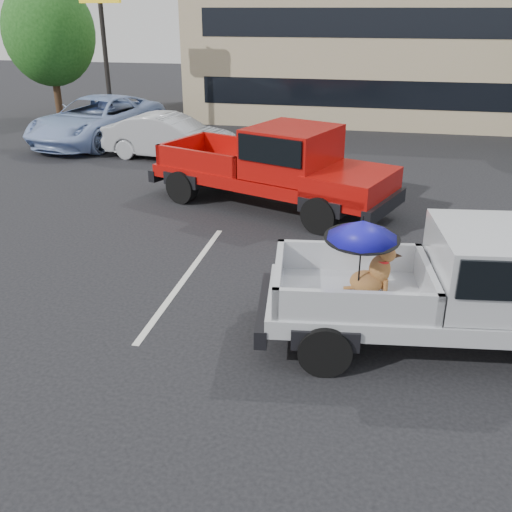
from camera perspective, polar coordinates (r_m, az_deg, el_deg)
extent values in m
plane|color=black|center=(8.83, 7.80, -9.30)|extent=(90.00, 90.00, 0.00)
cube|color=silver|center=(11.07, -7.01, -2.05)|extent=(0.12, 5.00, 0.01)
cube|color=tan|center=(28.53, 15.94, 19.25)|extent=(20.00, 8.00, 6.00)
cube|color=black|center=(24.72, 16.03, 15.17)|extent=(18.00, 0.08, 1.10)
cube|color=black|center=(24.51, 16.78, 21.40)|extent=(18.00, 0.08, 1.10)
cylinder|color=black|center=(23.85, -14.81, 18.66)|extent=(0.18, 0.18, 6.00)
cylinder|color=#332114|center=(28.54, -19.26, 15.23)|extent=(0.32, 0.32, 2.42)
ellipsoid|color=#194914|center=(28.33, -19.98, 20.26)|extent=(3.96, 3.96, 4.55)
cylinder|color=#332114|center=(32.11, 22.71, 15.95)|extent=(0.32, 0.32, 2.86)
ellipsoid|color=#194914|center=(31.93, 23.61, 21.22)|extent=(4.68, 4.68, 5.38)
cylinder|color=black|center=(8.12, 6.88, -9.29)|extent=(0.79, 0.37, 0.76)
cylinder|color=black|center=(9.71, 6.59, -3.39)|extent=(0.79, 0.37, 0.76)
cube|color=silver|center=(9.04, 18.64, -4.69)|extent=(5.58, 2.55, 0.28)
cube|color=black|center=(8.85, 0.90, -5.20)|extent=(0.41, 1.97, 0.28)
cube|color=silver|center=(8.91, 22.63, -0.86)|extent=(1.86, 2.03, 1.05)
cube|color=black|center=(8.83, 22.83, 0.32)|extent=(1.72, 2.11, 0.55)
cube|color=black|center=(8.76, 9.44, -4.15)|extent=(2.50, 2.10, 0.10)
cube|color=silver|center=(9.42, 9.21, -0.08)|extent=(2.30, 0.38, 0.50)
cube|color=silver|center=(7.86, 10.02, -5.17)|extent=(2.30, 0.38, 0.50)
cube|color=silver|center=(8.60, 2.26, -2.16)|extent=(0.32, 1.84, 0.50)
cube|color=silver|center=(8.80, 16.73, -2.59)|extent=(0.32, 1.84, 0.50)
ellipsoid|color=brown|center=(8.80, 10.98, -2.54)|extent=(0.56, 0.48, 0.34)
cylinder|color=brown|center=(8.78, 12.80, -3.08)|extent=(0.07, 0.07, 0.25)
cylinder|color=brown|center=(8.93, 12.67, -2.59)|extent=(0.07, 0.07, 0.25)
ellipsoid|color=brown|center=(8.74, 12.26, -1.32)|extent=(0.35, 0.32, 0.46)
cylinder|color=red|center=(8.68, 12.49, -0.44)|extent=(0.22, 0.22, 0.04)
sphere|color=brown|center=(8.65, 13.03, 0.18)|extent=(0.24, 0.24, 0.24)
cone|color=black|center=(8.68, 13.92, 0.03)|extent=(0.18, 0.14, 0.12)
cone|color=black|center=(8.54, 13.02, 0.80)|extent=(0.08, 0.08, 0.13)
cone|color=black|center=(8.66, 12.92, 1.13)|extent=(0.08, 0.08, 0.13)
cylinder|color=brown|center=(8.83, 9.70, -3.12)|extent=(0.30, 0.05, 0.10)
cylinder|color=black|center=(8.50, 10.34, -0.81)|extent=(0.02, 0.10, 1.05)
cone|color=#1713AC|center=(8.30, 10.61, 2.62)|extent=(1.10, 1.12, 0.36)
cylinder|color=black|center=(8.24, 10.69, 3.66)|extent=(0.02, 0.02, 0.10)
cylinder|color=black|center=(8.34, 10.54, 1.78)|extent=(1.10, 1.10, 0.09)
cylinder|color=black|center=(15.21, -7.42, 6.86)|extent=(0.91, 0.61, 0.86)
cylinder|color=black|center=(16.78, -2.83, 8.62)|extent=(0.91, 0.61, 0.86)
cylinder|color=black|center=(13.06, 6.40, 4.08)|extent=(0.91, 0.61, 0.86)
cylinder|color=black|center=(14.86, 10.08, 6.29)|extent=(0.91, 0.61, 0.86)
cube|color=#A70C09|center=(14.74, 1.43, 7.84)|extent=(6.45, 4.23, 0.32)
cube|color=#A70C09|center=(13.68, 9.57, 7.28)|extent=(2.36, 2.63, 0.52)
cube|color=black|center=(13.51, 12.73, 4.91)|extent=(1.02, 2.14, 0.34)
cube|color=black|center=(16.57, -7.84, 8.72)|extent=(0.99, 2.13, 0.32)
cube|color=#A70C09|center=(14.25, 3.62, 10.42)|extent=(2.49, 2.61, 1.18)
cube|color=black|center=(14.20, 3.64, 11.31)|extent=(2.37, 2.65, 0.62)
cube|color=black|center=(15.61, -3.74, 8.95)|extent=(3.17, 2.88, 0.11)
cube|color=#A70C09|center=(16.31, -1.69, 10.85)|extent=(2.46, 1.05, 0.56)
cube|color=#A70C09|center=(14.78, -6.07, 9.38)|extent=(2.46, 1.05, 0.56)
cube|color=#A70C09|center=(16.29, -7.35, 10.65)|extent=(0.86, 1.97, 0.56)
cube|color=#A70C09|center=(14.84, 0.13, 9.57)|extent=(0.86, 1.97, 0.56)
imported|color=#B0B4B8|center=(19.94, -8.61, 11.72)|extent=(4.64, 2.12, 1.47)
imported|color=#91A9D8|center=(22.98, -15.59, 12.97)|extent=(3.84, 6.49, 1.69)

